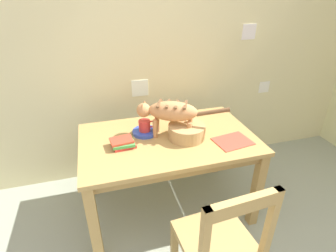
{
  "coord_description": "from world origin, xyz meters",
  "views": [
    {
      "loc": [
        -0.45,
        -0.45,
        1.78
      ],
      "look_at": [
        0.04,
        1.26,
        0.82
      ],
      "focal_mm": 28.41,
      "sensor_mm": 36.0,
      "label": 1
    }
  ],
  "objects_px": {
    "cat": "(170,112)",
    "book_stack": "(123,143)",
    "coffee_mug": "(145,125)",
    "magazine": "(233,141)",
    "wooden_chair_near": "(219,243)",
    "saucer_bowl": "(145,132)",
    "wicker_basket": "(187,131)",
    "dining_table": "(168,147)"
  },
  "relations": [
    {
      "from": "dining_table",
      "to": "wooden_chair_near",
      "type": "height_order",
      "value": "wooden_chair_near"
    },
    {
      "from": "book_stack",
      "to": "cat",
      "type": "bearing_deg",
      "value": 9.63
    },
    {
      "from": "wooden_chair_near",
      "to": "saucer_bowl",
      "type": "bearing_deg",
      "value": 100.94
    },
    {
      "from": "book_stack",
      "to": "saucer_bowl",
      "type": "bearing_deg",
      "value": 37.94
    },
    {
      "from": "dining_table",
      "to": "wicker_basket",
      "type": "distance_m",
      "value": 0.2
    },
    {
      "from": "cat",
      "to": "magazine",
      "type": "bearing_deg",
      "value": -92.69
    },
    {
      "from": "magazine",
      "to": "wooden_chair_near",
      "type": "xyz_separation_m",
      "value": [
        -0.37,
        -0.6,
        -0.28
      ]
    },
    {
      "from": "saucer_bowl",
      "to": "magazine",
      "type": "height_order",
      "value": "saucer_bowl"
    },
    {
      "from": "cat",
      "to": "book_stack",
      "type": "bearing_deg",
      "value": 124.32
    },
    {
      "from": "cat",
      "to": "coffee_mug",
      "type": "bearing_deg",
      "value": 89.6
    },
    {
      "from": "cat",
      "to": "magazine",
      "type": "xyz_separation_m",
      "value": [
        0.43,
        -0.22,
        -0.2
      ]
    },
    {
      "from": "coffee_mug",
      "to": "book_stack",
      "type": "distance_m",
      "value": 0.25
    },
    {
      "from": "wooden_chair_near",
      "to": "cat",
      "type": "bearing_deg",
      "value": 90.0
    },
    {
      "from": "cat",
      "to": "wicker_basket",
      "type": "relative_size",
      "value": 2.27
    },
    {
      "from": "magazine",
      "to": "book_stack",
      "type": "xyz_separation_m",
      "value": [
        -0.81,
        0.16,
        0.03
      ]
    },
    {
      "from": "saucer_bowl",
      "to": "wooden_chair_near",
      "type": "bearing_deg",
      "value": -75.02
    },
    {
      "from": "saucer_bowl",
      "to": "coffee_mug",
      "type": "relative_size",
      "value": 1.46
    },
    {
      "from": "coffee_mug",
      "to": "magazine",
      "type": "distance_m",
      "value": 0.69
    },
    {
      "from": "saucer_bowl",
      "to": "wooden_chair_near",
      "type": "height_order",
      "value": "wooden_chair_near"
    },
    {
      "from": "cat",
      "to": "coffee_mug",
      "type": "relative_size",
      "value": 4.82
    },
    {
      "from": "coffee_mug",
      "to": "book_stack",
      "type": "relative_size",
      "value": 0.72
    },
    {
      "from": "cat",
      "to": "coffee_mug",
      "type": "distance_m",
      "value": 0.24
    },
    {
      "from": "book_stack",
      "to": "wicker_basket",
      "type": "xyz_separation_m",
      "value": [
        0.49,
        -0.0,
        0.03
      ]
    },
    {
      "from": "cat",
      "to": "wooden_chair_near",
      "type": "xyz_separation_m",
      "value": [
        0.06,
        -0.82,
        -0.48
      ]
    },
    {
      "from": "coffee_mug",
      "to": "wicker_basket",
      "type": "height_order",
      "value": "coffee_mug"
    },
    {
      "from": "book_stack",
      "to": "coffee_mug",
      "type": "bearing_deg",
      "value": 37.46
    },
    {
      "from": "cat",
      "to": "coffee_mug",
      "type": "xyz_separation_m",
      "value": [
        -0.18,
        0.09,
        -0.13
      ]
    },
    {
      "from": "dining_table",
      "to": "magazine",
      "type": "height_order",
      "value": "magazine"
    },
    {
      "from": "cat",
      "to": "book_stack",
      "type": "distance_m",
      "value": 0.42
    },
    {
      "from": "cat",
      "to": "book_stack",
      "type": "xyz_separation_m",
      "value": [
        -0.38,
        -0.06,
        -0.17
      ]
    },
    {
      "from": "saucer_bowl",
      "to": "coffee_mug",
      "type": "xyz_separation_m",
      "value": [
        0.0,
        0.0,
        0.06
      ]
    },
    {
      "from": "saucer_bowl",
      "to": "book_stack",
      "type": "relative_size",
      "value": 1.05
    },
    {
      "from": "dining_table",
      "to": "book_stack",
      "type": "distance_m",
      "value": 0.37
    },
    {
      "from": "coffee_mug",
      "to": "cat",
      "type": "bearing_deg",
      "value": -25.09
    },
    {
      "from": "dining_table",
      "to": "cat",
      "type": "bearing_deg",
      "value": 48.18
    },
    {
      "from": "book_stack",
      "to": "wooden_chair_near",
      "type": "distance_m",
      "value": 0.93
    },
    {
      "from": "dining_table",
      "to": "magazine",
      "type": "xyz_separation_m",
      "value": [
        0.46,
        -0.2,
        0.09
      ]
    },
    {
      "from": "dining_table",
      "to": "book_stack",
      "type": "xyz_separation_m",
      "value": [
        -0.35,
        -0.04,
        0.12
      ]
    },
    {
      "from": "wooden_chair_near",
      "to": "dining_table",
      "type": "bearing_deg",
      "value": 91.82
    },
    {
      "from": "saucer_bowl",
      "to": "coffee_mug",
      "type": "height_order",
      "value": "coffee_mug"
    },
    {
      "from": "saucer_bowl",
      "to": "wicker_basket",
      "type": "distance_m",
      "value": 0.34
    },
    {
      "from": "saucer_bowl",
      "to": "coffee_mug",
      "type": "bearing_deg",
      "value": 0.0
    }
  ]
}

